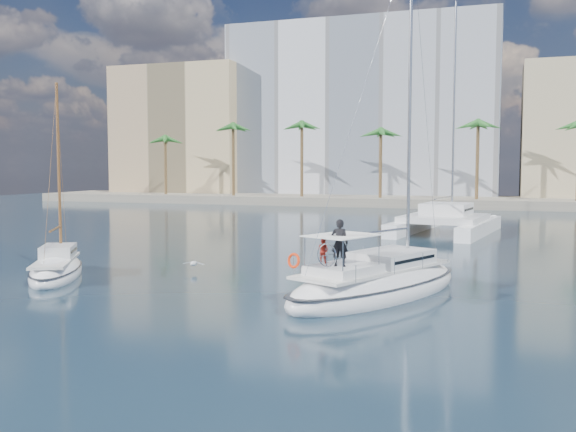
% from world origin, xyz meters
% --- Properties ---
extents(ground, '(160.00, 160.00, 0.00)m').
position_xyz_m(ground, '(0.00, 0.00, 0.00)').
color(ground, black).
rests_on(ground, ground).
extents(quay, '(120.00, 14.00, 1.20)m').
position_xyz_m(quay, '(0.00, 61.00, 0.60)').
color(quay, gray).
rests_on(quay, ground).
extents(building_modern, '(42.00, 16.00, 28.00)m').
position_xyz_m(building_modern, '(-12.00, 73.00, 14.00)').
color(building_modern, silver).
rests_on(building_modern, ground).
extents(building_tan_left, '(22.00, 14.00, 22.00)m').
position_xyz_m(building_tan_left, '(-42.00, 69.00, 11.00)').
color(building_tan_left, tan).
rests_on(building_tan_left, ground).
extents(palm_left, '(3.60, 3.60, 12.30)m').
position_xyz_m(palm_left, '(-34.00, 57.00, 10.28)').
color(palm_left, brown).
rests_on(palm_left, ground).
extents(palm_centre, '(3.60, 3.60, 12.30)m').
position_xyz_m(palm_centre, '(0.00, 57.00, 10.28)').
color(palm_centre, brown).
rests_on(palm_centre, ground).
extents(main_sloop, '(7.87, 11.66, 16.62)m').
position_xyz_m(main_sloop, '(4.51, -3.33, 0.52)').
color(main_sloop, white).
rests_on(main_sloop, ground).
extents(small_sloop, '(5.48, 7.46, 10.43)m').
position_xyz_m(small_sloop, '(-11.60, -3.82, 0.40)').
color(small_sloop, white).
rests_on(small_sloop, ground).
extents(catamaran, '(8.62, 14.20, 19.29)m').
position_xyz_m(catamaran, '(5.13, 23.85, 1.18)').
color(catamaran, white).
rests_on(catamaran, ground).
extents(seagull, '(1.23, 0.53, 0.23)m').
position_xyz_m(seagull, '(-5.90, 0.01, 0.43)').
color(seagull, silver).
rests_on(seagull, ground).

